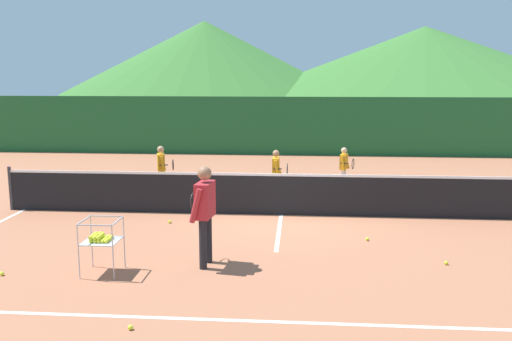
# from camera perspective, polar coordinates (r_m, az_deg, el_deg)

# --- Properties ---
(ground_plane) EXTENTS (120.00, 120.00, 0.00)m
(ground_plane) POSITION_cam_1_polar(r_m,az_deg,el_deg) (12.73, 2.62, -4.65)
(ground_plane) COLOR #A86647
(line_baseline_near) EXTENTS (12.34, 0.08, 0.01)m
(line_baseline_near) POSITION_cam_1_polar(r_m,az_deg,el_deg) (7.50, 1.16, -15.44)
(line_baseline_near) COLOR white
(line_baseline_near) RESTS_ON ground
(line_baseline_far) EXTENTS (12.34, 0.08, 0.01)m
(line_baseline_far) POSITION_cam_1_polar(r_m,az_deg,el_deg) (17.26, 3.14, -0.72)
(line_baseline_far) COLOR white
(line_baseline_far) RESTS_ON ground
(line_sideline_west) EXTENTS (0.08, 10.20, 0.01)m
(line_sideline_west) POSITION_cam_1_polar(r_m,az_deg,el_deg) (14.31, -22.97, -3.78)
(line_sideline_west) COLOR white
(line_sideline_west) RESTS_ON ground
(line_service_center) EXTENTS (0.08, 5.38, 0.01)m
(line_service_center) POSITION_cam_1_polar(r_m,az_deg,el_deg) (12.73, 2.62, -4.63)
(line_service_center) COLOR white
(line_service_center) RESTS_ON ground
(tennis_net) EXTENTS (13.03, 0.08, 1.05)m
(tennis_net) POSITION_cam_1_polar(r_m,az_deg,el_deg) (12.61, 2.64, -2.45)
(tennis_net) COLOR #333338
(tennis_net) RESTS_ON ground
(instructor) EXTENTS (0.44, 0.81, 1.72)m
(instructor) POSITION_cam_1_polar(r_m,az_deg,el_deg) (9.24, -5.37, -3.76)
(instructor) COLOR black
(instructor) RESTS_ON ground
(student_0) EXTENTS (0.56, 0.56, 1.34)m
(student_0) POSITION_cam_1_polar(r_m,az_deg,el_deg) (14.79, -9.80, 0.48)
(student_0) COLOR silver
(student_0) RESTS_ON ground
(student_1) EXTENTS (0.40, 0.62, 1.29)m
(student_1) POSITION_cam_1_polar(r_m,az_deg,el_deg) (14.18, 2.14, 0.09)
(student_1) COLOR black
(student_1) RESTS_ON ground
(student_2) EXTENTS (0.41, 0.66, 1.21)m
(student_2) POSITION_cam_1_polar(r_m,az_deg,el_deg) (15.46, 9.17, 0.62)
(student_2) COLOR silver
(student_2) RESTS_ON ground
(ball_cart) EXTENTS (0.58, 0.58, 0.90)m
(ball_cart) POSITION_cam_1_polar(r_m,az_deg,el_deg) (9.30, -15.89, -6.80)
(ball_cart) COLOR #B7B7BC
(ball_cart) RESTS_ON ground
(tennis_ball_0) EXTENTS (0.07, 0.07, 0.07)m
(tennis_ball_0) POSITION_cam_1_polar(r_m,az_deg,el_deg) (9.92, -24.94, -9.71)
(tennis_ball_0) COLOR yellow
(tennis_ball_0) RESTS_ON ground
(tennis_ball_3) EXTENTS (0.07, 0.07, 0.07)m
(tennis_ball_3) POSITION_cam_1_polar(r_m,az_deg,el_deg) (11.02, 11.51, -7.01)
(tennis_ball_3) COLOR yellow
(tennis_ball_3) RESTS_ON ground
(tennis_ball_4) EXTENTS (0.07, 0.07, 0.07)m
(tennis_ball_4) POSITION_cam_1_polar(r_m,az_deg,el_deg) (12.17, -8.96, -5.28)
(tennis_ball_4) COLOR yellow
(tennis_ball_4) RESTS_ON ground
(tennis_ball_5) EXTENTS (0.07, 0.07, 0.07)m
(tennis_ball_5) POSITION_cam_1_polar(r_m,az_deg,el_deg) (7.45, -12.94, -15.63)
(tennis_ball_5) COLOR yellow
(tennis_ball_5) RESTS_ON ground
(tennis_ball_6) EXTENTS (0.07, 0.07, 0.07)m
(tennis_ball_6) POSITION_cam_1_polar(r_m,az_deg,el_deg) (11.00, -16.91, -7.28)
(tennis_ball_6) COLOR yellow
(tennis_ball_6) RESTS_ON ground
(tennis_ball_7) EXTENTS (0.07, 0.07, 0.07)m
(tennis_ball_7) POSITION_cam_1_polar(r_m,az_deg,el_deg) (10.05, 19.19, -9.07)
(tennis_ball_7) COLOR yellow
(tennis_ball_7) RESTS_ON ground
(windscreen_fence) EXTENTS (27.16, 0.08, 2.33)m
(windscreen_fence) POSITION_cam_1_polar(r_m,az_deg,el_deg) (21.92, 3.48, 4.64)
(windscreen_fence) COLOR #1E5B2D
(windscreen_fence) RESTS_ON ground
(hill_0) EXTENTS (56.85, 56.85, 10.51)m
(hill_0) POSITION_cam_1_polar(r_m,az_deg,el_deg) (91.96, 17.09, 10.90)
(hill_0) COLOR #38702D
(hill_0) RESTS_ON ground
(hill_1) EXTENTS (46.05, 46.05, 11.62)m
(hill_1) POSITION_cam_1_polar(r_m,az_deg,el_deg) (91.63, -5.33, 11.64)
(hill_1) COLOR #38702D
(hill_1) RESTS_ON ground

